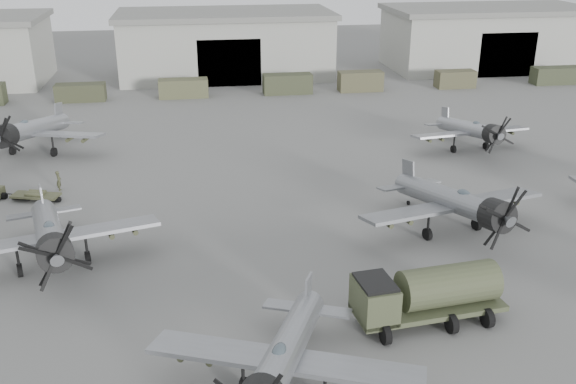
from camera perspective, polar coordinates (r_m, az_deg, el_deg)
name	(u,v)px	position (r m, az deg, el deg)	size (l,w,h in m)	color
ground	(306,324)	(33.56, 1.63, -11.64)	(220.00, 220.00, 0.00)	#5A5A58
hangar_center	(226,44)	(90.65, -5.56, 12.99)	(29.00, 14.80, 8.70)	gray
hangar_right	(487,37)	(100.28, 17.26, 13.01)	(29.00, 14.80, 8.70)	gray
support_truck_2	(81,92)	(80.41, -17.96, 8.42)	(5.73, 2.20, 2.05)	#353925
support_truck_3	(183,88)	(79.37, -9.27, 9.10)	(5.89, 2.20, 2.22)	#4A4B31
support_truck_4	(288,84)	(80.24, -0.04, 9.59)	(6.01, 2.20, 2.41)	#353925
support_truck_5	(360,81)	(82.13, 6.45, 9.76)	(5.50, 2.20, 2.46)	#47462E
support_truck_6	(455,79)	(86.25, 14.63, 9.69)	(4.95, 2.20, 2.17)	#46452E
support_truck_7	(557,75)	(92.66, 22.79, 9.54)	(6.61, 2.20, 2.21)	#333925
aircraft_near_1	(283,358)	(27.59, -0.48, -14.57)	(11.73, 10.60, 4.76)	gray
aircraft_mid_1	(50,235)	(39.78, -20.39, -3.60)	(12.79, 11.51, 5.10)	gray
aircraft_mid_2	(457,202)	(43.01, 14.75, -0.90)	(13.02, 11.72, 5.18)	gray
aircraft_far_0	(29,130)	(61.32, -22.03, 5.11)	(13.01, 11.72, 5.19)	gray
aircraft_far_1	(472,130)	(60.54, 16.07, 5.32)	(11.18, 10.06, 4.44)	#92949A
fuel_tanker	(427,292)	(33.62, 12.29, -8.67)	(8.02, 4.18, 3.00)	#3E442C
tug_trailer	(8,193)	(52.40, -23.60, -0.11)	(6.18, 2.85, 1.23)	#474930
ground_crew	(59,181)	(52.57, -19.70, 0.94)	(0.59, 0.38, 1.61)	#3E402A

